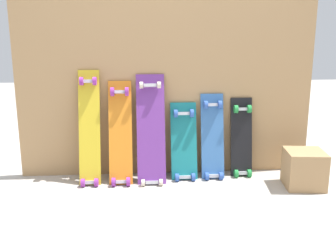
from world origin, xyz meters
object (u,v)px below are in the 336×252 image
Objects in this scene: wooden_crate at (304,169)px; skateboard_yellow at (89,132)px; skateboard_teal at (184,145)px; skateboard_purple at (151,134)px; skateboard_blue at (213,140)px; skateboard_black at (242,141)px; skateboard_orange at (120,137)px.

skateboard_yellow is at bearing 171.32° from wooden_crate.
wooden_crate is at bearing -8.68° from skateboard_yellow.
skateboard_yellow is 1.40× the size of skateboard_teal.
skateboard_purple is 0.50m from skateboard_blue.
skateboard_blue is (0.23, 0.01, 0.03)m from skateboard_teal.
skateboard_purple is 1.35× the size of skateboard_teal.
skateboard_yellow is at bearing -178.04° from skateboard_blue.
skateboard_teal is at bearing -178.71° from skateboard_blue.
skateboard_yellow is 1.27× the size of skateboard_blue.
skateboard_teal is at bearing -176.72° from skateboard_black.
skateboard_teal reaches higher than wooden_crate.
skateboard_orange reaches higher than wooden_crate.
skateboard_teal is 0.94m from wooden_crate.
skateboard_yellow reaches higher than skateboard_teal.
wooden_crate is (1.62, -0.25, -0.26)m from skateboard_yellow.
skateboard_yellow reaches higher than wooden_crate.
skateboard_orange is 1.42m from wooden_crate.
skateboard_orange reaches higher than skateboard_blue.
wooden_crate is (0.41, -0.30, -0.14)m from skateboard_black.
skateboard_blue is (0.73, 0.04, -0.06)m from skateboard_orange.
skateboard_yellow is 3.31× the size of wooden_crate.
skateboard_black is at bearing 3.28° from skateboard_teal.
skateboard_purple is (0.48, -0.01, -0.02)m from skateboard_yellow.
skateboard_teal is 2.37× the size of wooden_crate.
skateboard_blue reaches higher than wooden_crate.
skateboard_purple is 3.20× the size of wooden_crate.
skateboard_blue reaches higher than skateboard_teal.
skateboard_yellow reaches higher than skateboard_purple.
skateboard_purple is 1.23× the size of skateboard_blue.
skateboard_yellow is at bearing 178.85° from skateboard_purple.
skateboard_blue is (0.97, 0.03, -0.10)m from skateboard_yellow.
skateboard_black is at bearing 3.67° from skateboard_orange.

